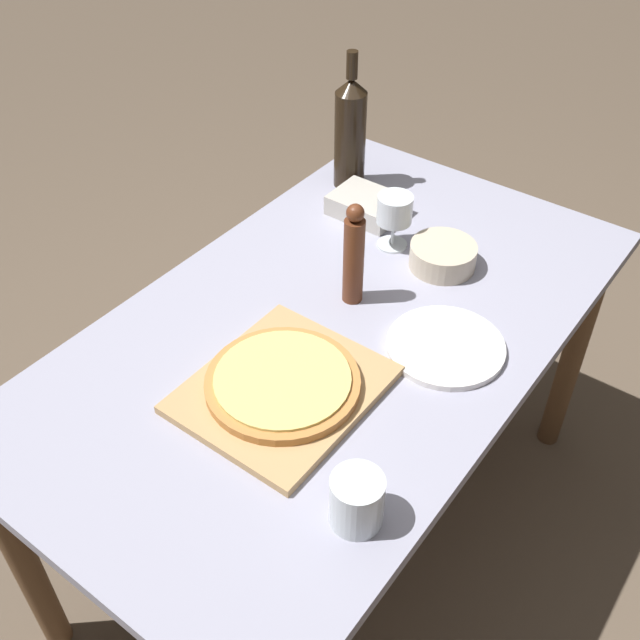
{
  "coord_description": "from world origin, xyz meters",
  "views": [
    {
      "loc": [
        0.67,
        -0.95,
        1.77
      ],
      "look_at": [
        0.01,
        -0.07,
        0.8
      ],
      "focal_mm": 42.0,
      "sensor_mm": 36.0,
      "label": 1
    }
  ],
  "objects_px": {
    "wine_glass": "(395,211)",
    "small_bowl": "(443,256)",
    "wine_bottle": "(350,132)",
    "pizza": "(283,382)",
    "pepper_mill": "(354,256)"
  },
  "relations": [
    {
      "from": "pizza",
      "to": "wine_bottle",
      "type": "height_order",
      "value": "wine_bottle"
    },
    {
      "from": "small_bowl",
      "to": "wine_bottle",
      "type": "bearing_deg",
      "value": 156.09
    },
    {
      "from": "pizza",
      "to": "wine_glass",
      "type": "relative_size",
      "value": 2.18
    },
    {
      "from": "pepper_mill",
      "to": "wine_glass",
      "type": "distance_m",
      "value": 0.22
    },
    {
      "from": "pizza",
      "to": "small_bowl",
      "type": "distance_m",
      "value": 0.53
    },
    {
      "from": "pepper_mill",
      "to": "wine_glass",
      "type": "relative_size",
      "value": 1.78
    },
    {
      "from": "wine_glass",
      "to": "small_bowl",
      "type": "distance_m",
      "value": 0.15
    },
    {
      "from": "wine_bottle",
      "to": "wine_glass",
      "type": "relative_size",
      "value": 2.65
    },
    {
      "from": "pizza",
      "to": "small_bowl",
      "type": "xyz_separation_m",
      "value": [
        0.04,
        0.52,
        -0.0
      ]
    },
    {
      "from": "wine_bottle",
      "to": "wine_glass",
      "type": "bearing_deg",
      "value": -34.52
    },
    {
      "from": "wine_glass",
      "to": "small_bowl",
      "type": "bearing_deg",
      "value": -0.05
    },
    {
      "from": "wine_glass",
      "to": "pizza",
      "type": "bearing_deg",
      "value": -80.04
    },
    {
      "from": "pizza",
      "to": "pepper_mill",
      "type": "distance_m",
      "value": 0.32
    },
    {
      "from": "pepper_mill",
      "to": "wine_glass",
      "type": "bearing_deg",
      "value": 99.68
    },
    {
      "from": "wine_glass",
      "to": "small_bowl",
      "type": "height_order",
      "value": "wine_glass"
    }
  ]
}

